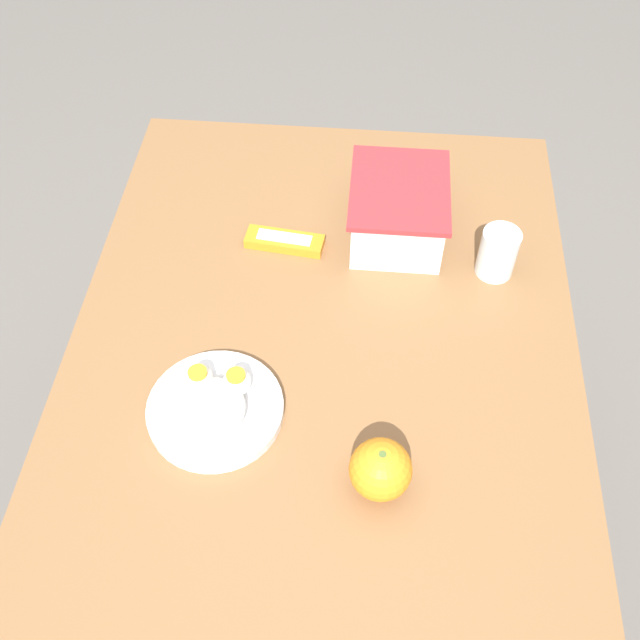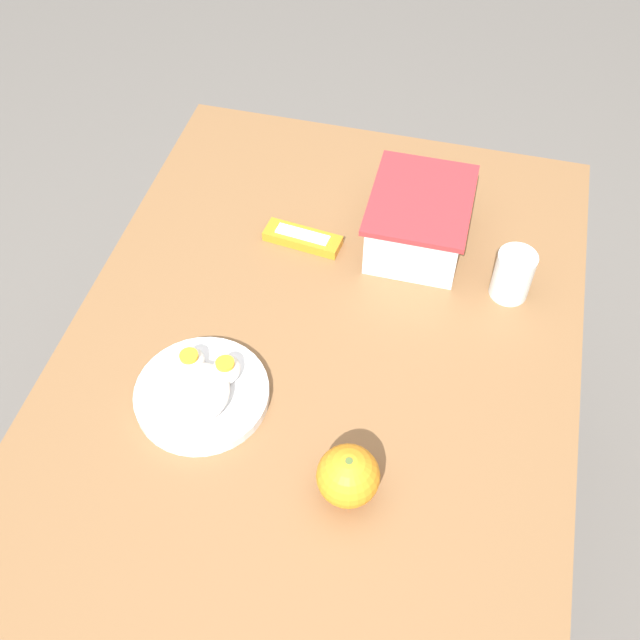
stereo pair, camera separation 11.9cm
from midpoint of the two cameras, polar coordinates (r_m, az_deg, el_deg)
The scene contains 7 objects.
ground_plane at distance 1.83m, azimuth 1.43°, elevation -17.87°, with size 10.00×10.00×0.00m, color #66605B.
table at distance 1.24m, azimuth 2.02°, elevation -7.12°, with size 1.24×0.81×0.76m.
food_container at distance 1.33m, azimuth 10.05°, elevation 7.14°, with size 0.21×0.17×0.11m.
orange_fruit at distance 1.03m, azimuth 5.53°, elevation -11.98°, with size 0.09×0.09×0.09m.
rice_plate at distance 1.13m, azimuth -6.09°, elevation -5.57°, with size 0.20×0.20×0.05m.
candy_bar at distance 1.34m, azimuth 1.22°, elevation 6.11°, with size 0.06×0.14×0.02m.
drinking_glass at distance 1.28m, azimuth 17.08°, elevation 3.15°, with size 0.06×0.06×0.09m.
Camera 2 is at (0.63, 0.17, 1.72)m, focal length 42.00 mm.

